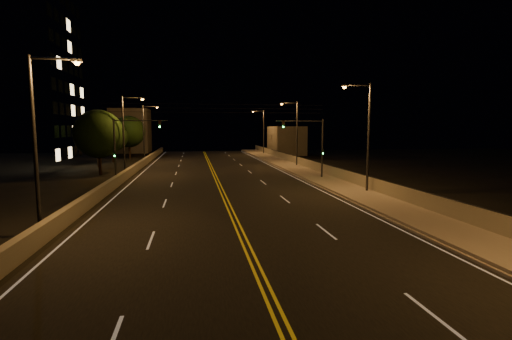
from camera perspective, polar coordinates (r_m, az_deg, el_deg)
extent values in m
cube|color=black|center=(28.40, -4.67, -4.62)|extent=(18.00, 120.00, 0.02)
cube|color=gray|center=(31.18, 15.55, -3.58)|extent=(3.60, 120.00, 0.30)
cube|color=gray|center=(30.45, 12.35, -3.87)|extent=(0.14, 120.00, 0.15)
cube|color=gray|center=(31.81, 18.29, -2.28)|extent=(0.30, 120.00, 1.00)
cube|color=gray|center=(29.12, -23.82, -3.94)|extent=(0.45, 120.00, 0.96)
cube|color=slate|center=(76.74, 4.67, 4.55)|extent=(6.00, 10.00, 5.75)
cube|color=slate|center=(87.04, -18.69, 5.73)|extent=(8.00, 8.00, 9.59)
cylinder|color=black|center=(31.74, 18.32, -1.34)|extent=(0.06, 120.00, 0.06)
cube|color=silver|center=(28.98, -21.93, -4.83)|extent=(0.12, 116.00, 0.00)
cube|color=silver|center=(30.34, 11.77, -3.99)|extent=(0.12, 116.00, 0.00)
cube|color=gold|center=(28.38, -4.97, -4.60)|extent=(0.12, 116.00, 0.00)
cube|color=gold|center=(28.41, -4.37, -4.59)|extent=(0.12, 116.00, 0.00)
cube|color=silver|center=(19.19, -15.87, -10.28)|extent=(0.12, 3.00, 0.00)
cube|color=silver|center=(27.89, -13.86, -4.97)|extent=(0.12, 3.00, 0.00)
cube|color=silver|center=(36.74, -12.83, -2.20)|extent=(0.12, 3.00, 0.00)
cube|color=silver|center=(45.65, -12.21, -0.50)|extent=(0.12, 3.00, 0.00)
cube|color=silver|center=(54.58, -11.78, 0.64)|extent=(0.12, 3.00, 0.00)
cube|color=silver|center=(63.54, -11.48, 1.46)|extent=(0.12, 3.00, 0.00)
cube|color=silver|center=(72.51, -11.25, 2.08)|extent=(0.12, 3.00, 0.00)
cube|color=silver|center=(81.48, -11.07, 2.56)|extent=(0.12, 3.00, 0.00)
cube|color=silver|center=(12.75, 25.68, -19.54)|extent=(0.12, 3.00, 0.00)
cube|color=silver|center=(20.26, 10.70, -9.25)|extent=(0.12, 3.00, 0.00)
cube|color=silver|center=(28.64, 4.45, -4.50)|extent=(0.12, 3.00, 0.00)
cube|color=silver|center=(37.31, 1.11, -1.90)|extent=(0.12, 3.00, 0.00)
cube|color=silver|center=(46.11, -0.96, -0.28)|extent=(0.12, 3.00, 0.00)
cube|color=silver|center=(54.97, -2.37, 0.81)|extent=(0.12, 3.00, 0.00)
cube|color=silver|center=(63.87, -3.38, 1.60)|extent=(0.12, 3.00, 0.00)
cube|color=silver|center=(72.80, -4.15, 2.20)|extent=(0.12, 3.00, 0.00)
cube|color=silver|center=(81.74, -4.75, 2.67)|extent=(0.12, 3.00, 0.00)
cylinder|color=#2D2D33|center=(31.77, 16.92, 4.48)|extent=(0.20, 0.20, 9.03)
cylinder|color=#2D2D33|center=(31.47, 15.36, 12.48)|extent=(2.20, 0.12, 0.12)
cube|color=#2D2D33|center=(31.02, 13.46, 12.49)|extent=(0.50, 0.25, 0.14)
sphere|color=#FF9E2D|center=(31.01, 13.46, 12.31)|extent=(0.28, 0.28, 0.28)
cylinder|color=#2D2D33|center=(51.75, 6.32, 5.41)|extent=(0.20, 0.20, 9.03)
cylinder|color=#2D2D33|center=(51.56, 5.19, 10.27)|extent=(2.20, 0.12, 0.12)
cube|color=#2D2D33|center=(51.29, 3.98, 10.22)|extent=(0.50, 0.25, 0.14)
sphere|color=#FF9E2D|center=(51.28, 3.98, 10.11)|extent=(0.28, 0.28, 0.28)
cylinder|color=#2D2D33|center=(75.82, 1.19, 5.79)|extent=(0.20, 0.20, 9.03)
cylinder|color=#2D2D33|center=(75.69, 0.37, 9.09)|extent=(2.20, 0.12, 0.12)
cube|color=#2D2D33|center=(75.51, -0.46, 9.04)|extent=(0.50, 0.25, 0.14)
sphere|color=#FF9E2D|center=(75.50, -0.46, 8.97)|extent=(0.28, 0.28, 0.28)
cylinder|color=#2D2D33|center=(21.64, -30.89, 3.02)|extent=(0.20, 0.20, 9.03)
cylinder|color=#2D2D33|center=(21.51, -28.77, 14.80)|extent=(2.20, 0.12, 0.12)
cube|color=#2D2D33|center=(21.18, -25.86, 14.90)|extent=(0.50, 0.25, 0.14)
sphere|color=#FF9E2D|center=(21.16, -25.84, 14.63)|extent=(0.28, 0.28, 0.28)
cylinder|color=#2D2D33|center=(44.94, -19.71, 4.90)|extent=(0.20, 0.20, 9.03)
cylinder|color=#2D2D33|center=(44.88, -18.52, 10.52)|extent=(2.20, 0.12, 0.12)
cube|color=#2D2D33|center=(44.72, -17.10, 10.50)|extent=(0.50, 0.25, 0.14)
sphere|color=#FF9E2D|center=(44.71, -17.10, 10.37)|extent=(0.28, 0.28, 0.28)
cylinder|color=#2D2D33|center=(62.22, -16.90, 5.35)|extent=(0.20, 0.20, 9.03)
cylinder|color=#2D2D33|center=(62.18, -16.01, 9.40)|extent=(2.20, 0.12, 0.12)
cube|color=#2D2D33|center=(62.06, -14.99, 9.37)|extent=(0.50, 0.25, 0.14)
sphere|color=#FF9E2D|center=(62.06, -14.99, 9.28)|extent=(0.28, 0.28, 0.28)
cylinder|color=#2D2D33|center=(39.59, 10.16, 3.09)|extent=(0.18, 0.18, 6.38)
cylinder|color=#2D2D33|center=(38.76, 6.74, 7.50)|extent=(5.00, 0.10, 0.10)
cube|color=black|center=(38.30, 4.20, 7.01)|extent=(0.28, 0.18, 0.80)
sphere|color=#19FF4C|center=(38.19, 4.23, 6.64)|extent=(0.14, 0.14, 0.14)
cube|color=black|center=(39.46, 10.23, 2.81)|extent=(0.22, 0.14, 0.55)
cylinder|color=#2D2D33|center=(38.02, -20.88, 2.63)|extent=(0.18, 0.18, 6.38)
cylinder|color=#2D2D33|center=(37.54, -17.30, 7.28)|extent=(5.00, 0.10, 0.10)
cube|color=black|center=(37.35, -14.60, 6.83)|extent=(0.28, 0.18, 0.80)
sphere|color=#19FF4C|center=(37.23, -14.60, 6.45)|extent=(0.14, 0.14, 0.14)
cube|color=black|center=(37.88, -20.92, 2.33)|extent=(0.22, 0.14, 0.55)
cylinder|color=black|center=(37.37, -6.04, 8.81)|extent=(22.00, 0.03, 0.03)
cylinder|color=black|center=(37.39, -6.04, 9.42)|extent=(22.00, 0.03, 0.03)
cylinder|color=black|center=(37.41, -6.05, 10.03)|extent=(22.00, 0.03, 0.03)
cylinder|color=black|center=(46.86, -22.86, 0.91)|extent=(0.36, 0.36, 2.65)
sphere|color=black|center=(46.68, -23.05, 5.14)|extent=(5.59, 5.59, 5.59)
cylinder|color=black|center=(55.86, -23.06, 1.56)|extent=(0.36, 0.36, 2.31)
sphere|color=black|center=(55.71, -23.20, 4.65)|extent=(4.89, 4.89, 4.89)
cylinder|color=black|center=(63.45, -21.12, 2.15)|extent=(0.36, 0.36, 2.27)
sphere|color=black|center=(63.32, -21.24, 4.83)|extent=(4.79, 4.79, 4.79)
cylinder|color=black|center=(70.19, -18.86, 2.78)|extent=(0.36, 0.36, 2.67)
sphere|color=black|center=(70.07, -18.97, 5.62)|extent=(5.63, 5.63, 5.63)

